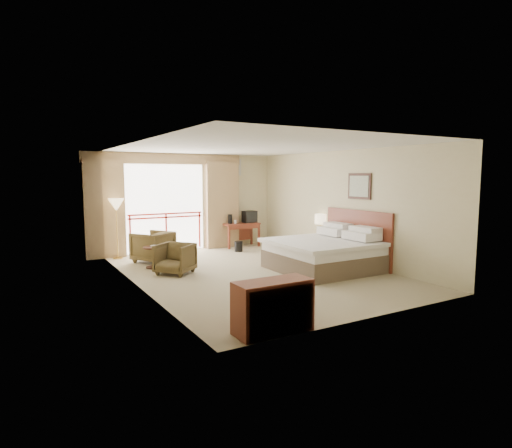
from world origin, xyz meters
TOP-DOWN VIEW (x-y plane):
  - floor at (0.00, 0.00)m, footprint 7.00×7.00m
  - ceiling at (0.00, 0.00)m, footprint 7.00×7.00m
  - wall_back at (0.00, 3.50)m, footprint 5.00×0.00m
  - wall_front at (0.00, -3.50)m, footprint 5.00×0.00m
  - wall_left at (-2.50, 0.00)m, footprint 0.00×7.00m
  - wall_right at (2.50, 0.00)m, footprint 0.00×7.00m
  - balcony_door at (-0.80, 3.48)m, footprint 2.40×0.00m
  - balcony_railing at (-0.80, 3.46)m, footprint 2.09×0.03m
  - curtain_left at (-2.45, 3.35)m, footprint 1.00×0.26m
  - curtain_right at (0.85, 3.35)m, footprint 1.00×0.26m
  - valance at (-0.80, 3.38)m, footprint 4.40×0.22m
  - hvac_vent at (1.30, 3.47)m, footprint 0.50×0.04m
  - bed at (1.50, -0.60)m, footprint 2.13×2.06m
  - headboard at (2.46, -0.60)m, footprint 0.06×2.10m
  - framed_art at (2.47, -0.60)m, footprint 0.04×0.72m
  - nightstand at (2.42, 0.67)m, footprint 0.40×0.47m
  - table_lamp at (2.42, 0.72)m, footprint 0.31×0.31m
  - phone at (2.37, 0.52)m, footprint 0.20×0.17m
  - desk at (1.35, 3.16)m, footprint 1.08×0.52m
  - tv at (1.65, 3.11)m, footprint 0.39×0.31m
  - coffee_maker at (1.00, 3.11)m, footprint 0.13×0.13m
  - cup at (1.15, 3.06)m, footprint 0.09×0.09m
  - wastebasket at (0.91, 2.41)m, footprint 0.25×0.25m
  - armchair_far at (-1.56, 2.20)m, footprint 1.12×1.13m
  - armchair_near at (-1.53, 0.70)m, footprint 1.01×1.01m
  - side_table at (-1.77, 1.50)m, footprint 0.45×0.45m
  - book at (-1.77, 1.50)m, footprint 0.22×0.25m
  - floor_lamp at (-2.21, 3.07)m, footprint 0.39×0.39m
  - dresser at (-1.57, -3.27)m, footprint 1.06×0.45m

SIDE VIEW (x-z plane):
  - floor at x=0.00m, z-range 0.00..0.00m
  - armchair_far at x=-1.56m, z-range -0.38..0.38m
  - armchair_near at x=-1.53m, z-range -0.33..0.33m
  - wastebasket at x=0.91m, z-range 0.00..0.28m
  - nightstand at x=2.42m, z-range 0.00..0.55m
  - side_table at x=-1.77m, z-range 0.09..0.58m
  - dresser at x=-1.57m, z-range 0.00..0.71m
  - bed at x=1.50m, z-range -0.11..0.86m
  - book at x=-1.77m, z-range 0.48..0.50m
  - desk at x=1.35m, z-range 0.20..0.90m
  - phone at x=2.37m, z-range 0.55..0.63m
  - headboard at x=2.46m, z-range 0.00..1.30m
  - cup at x=1.15m, z-range 0.70..0.81m
  - balcony_railing at x=-0.80m, z-range 0.30..1.32m
  - coffee_maker at x=1.00m, z-range 0.70..0.98m
  - tv at x=1.65m, z-range 0.70..1.05m
  - table_lamp at x=2.42m, z-range 0.70..1.24m
  - balcony_door at x=-0.80m, z-range 0.00..2.40m
  - curtain_left at x=-2.45m, z-range 0.00..2.50m
  - curtain_right at x=0.85m, z-range 0.00..2.50m
  - floor_lamp at x=-2.21m, z-range 0.55..2.07m
  - wall_left at x=-2.50m, z-range -2.15..4.85m
  - wall_right at x=2.50m, z-range -2.15..4.85m
  - wall_back at x=0.00m, z-range -1.15..3.85m
  - wall_front at x=0.00m, z-range -1.15..3.85m
  - framed_art at x=2.47m, z-range 1.55..2.15m
  - hvac_vent at x=1.30m, z-range 2.10..2.60m
  - valance at x=-0.80m, z-range 2.41..2.69m
  - ceiling at x=0.00m, z-range 2.70..2.70m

